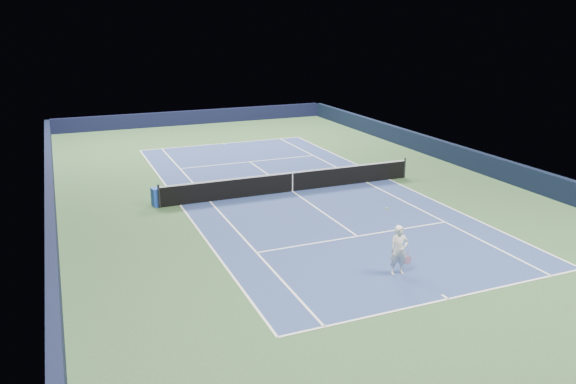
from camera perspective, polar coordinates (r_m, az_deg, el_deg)
name	(u,v)px	position (r m, az deg, el deg)	size (l,w,h in m)	color
ground	(292,191)	(27.22, 0.45, 0.06)	(40.00, 40.00, 0.00)	#2F4F2B
wall_far	(195,117)	(45.55, -9.45, 7.50)	(22.00, 0.35, 1.10)	black
wall_right	(472,160)	(32.72, 18.20, 3.12)	(0.35, 40.00, 1.10)	black
wall_left	(51,208)	(25.07, -22.96, -1.54)	(0.35, 40.00, 1.10)	black
court_surface	(292,191)	(27.22, 0.45, 0.06)	(10.97, 23.77, 0.01)	navy
baseline_far	(223,143)	(38.09, -6.59, 4.92)	(10.97, 0.08, 0.00)	white
baseline_near	(448,299)	(17.69, 15.96, -10.40)	(10.97, 0.08, 0.00)	white
sideline_doubles_right	(389,179)	(29.71, 10.23, 1.27)	(0.08, 23.77, 0.00)	white
sideline_doubles_left	(180,205)	(25.67, -10.89, -1.31)	(0.08, 23.77, 0.00)	white
sideline_singles_right	(366,182)	(29.01, 7.95, 0.99)	(0.08, 23.77, 0.00)	white
sideline_singles_left	(210,201)	(25.96, -7.94, -0.95)	(0.08, 23.77, 0.00)	white
service_line_far	(250,162)	(32.99, -3.91, 3.09)	(8.23, 0.08, 0.00)	white
service_line_near	(357,236)	(21.80, 7.07, -4.48)	(8.23, 0.08, 0.00)	white
center_service_line	(292,191)	(27.22, 0.45, 0.08)	(0.08, 12.80, 0.00)	white
center_mark_far	(224,144)	(37.95, -6.53, 4.88)	(0.08, 0.30, 0.00)	white
center_mark_near	(445,297)	(17.80, 15.66, -10.21)	(0.08, 0.30, 0.00)	white
tennis_net	(292,181)	(27.08, 0.45, 1.08)	(12.90, 0.10, 1.07)	black
sponsor_cube	(158,197)	(25.68, -13.07, -0.49)	(0.59, 0.54, 0.83)	blue
tennis_player	(399,250)	(18.61, 11.21, -5.83)	(0.80, 1.28, 1.97)	white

